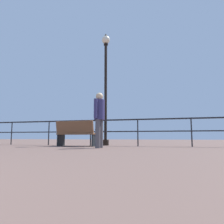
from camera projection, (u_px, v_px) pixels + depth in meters
pier_railing at (91, 127)px, 8.07m from camera, size 22.03×0.05×0.99m
bench_near_left at (76, 133)px, 7.48m from camera, size 1.52×0.81×0.89m
lamppost_center at (106, 77)px, 8.50m from camera, size 0.34×0.34×4.63m
person_by_bench at (99, 116)px, 6.29m from camera, size 0.32×0.53×1.67m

